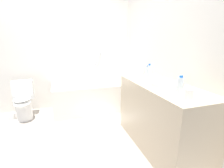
# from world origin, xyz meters

# --- Properties ---
(ground_plane) EXTENTS (4.08, 4.08, 0.00)m
(ground_plane) POSITION_xyz_m (0.00, 0.00, 0.00)
(ground_plane) COLOR #9E9389
(wall_back_tiled) EXTENTS (3.48, 0.10, 2.33)m
(wall_back_tiled) POSITION_xyz_m (0.00, 1.44, 1.16)
(wall_back_tiled) COLOR silver
(wall_back_tiled) RESTS_ON ground_plane
(wall_right_mirror) EXTENTS (0.10, 3.18, 2.33)m
(wall_right_mirror) POSITION_xyz_m (1.59, 0.00, 1.16)
(wall_right_mirror) COLOR silver
(wall_right_mirror) RESTS_ON ground_plane
(bathtub) EXTENTS (1.66, 0.73, 1.18)m
(bathtub) POSITION_xyz_m (0.66, 1.03, 0.31)
(bathtub) COLOR silver
(bathtub) RESTS_ON ground_plane
(toilet) EXTENTS (0.36, 0.53, 0.71)m
(toilet) POSITION_xyz_m (-0.69, 1.01, 0.34)
(toilet) COLOR white
(toilet) RESTS_ON ground_plane
(vanity_counter) EXTENTS (0.60, 1.42, 0.88)m
(vanity_counter) POSITION_xyz_m (1.24, -0.50, 0.44)
(vanity_counter) COLOR tan
(vanity_counter) RESTS_ON ground_plane
(sink_basin) EXTENTS (0.35, 0.35, 0.05)m
(sink_basin) POSITION_xyz_m (1.23, -0.57, 0.91)
(sink_basin) COLOR white
(sink_basin) RESTS_ON vanity_counter
(sink_faucet) EXTENTS (0.11, 0.15, 0.07)m
(sink_faucet) POSITION_xyz_m (1.43, -0.57, 0.91)
(sink_faucet) COLOR #B2B2B7
(sink_faucet) RESTS_ON vanity_counter
(water_bottle_0) EXTENTS (0.07, 0.07, 0.19)m
(water_bottle_0) POSITION_xyz_m (1.21, -0.84, 0.97)
(water_bottle_0) COLOR silver
(water_bottle_0) RESTS_ON vanity_counter
(water_bottle_1) EXTENTS (0.06, 0.06, 0.20)m
(water_bottle_1) POSITION_xyz_m (1.23, -0.12, 0.97)
(water_bottle_1) COLOR silver
(water_bottle_1) RESTS_ON vanity_counter
(water_bottle_2) EXTENTS (0.06, 0.06, 0.24)m
(water_bottle_2) POSITION_xyz_m (1.16, -0.28, 1.00)
(water_bottle_2) COLOR silver
(water_bottle_2) RESTS_ON vanity_counter
(drinking_glass_0) EXTENTS (0.06, 0.06, 0.08)m
(drinking_glass_0) POSITION_xyz_m (1.22, -0.95, 0.92)
(drinking_glass_0) COLOR white
(drinking_glass_0) RESTS_ON vanity_counter
(drinking_glass_1) EXTENTS (0.07, 0.07, 0.10)m
(drinking_glass_1) POSITION_xyz_m (1.16, -1.02, 0.93)
(drinking_glass_1) COLOR white
(drinking_glass_1) RESTS_ON vanity_counter
(drinking_glass_2) EXTENTS (0.06, 0.06, 0.10)m
(drinking_glass_2) POSITION_xyz_m (1.20, -0.02, 0.93)
(drinking_glass_2) COLOR white
(drinking_glass_2) RESTS_ON vanity_counter
(soap_dish) EXTENTS (0.09, 0.06, 0.02)m
(soap_dish) POSITION_xyz_m (1.22, 0.09, 0.89)
(soap_dish) COLOR white
(soap_dish) RESTS_ON vanity_counter
(bath_mat) EXTENTS (0.63, 0.40, 0.01)m
(bath_mat) POSITION_xyz_m (0.69, 0.42, 0.01)
(bath_mat) COLOR white
(bath_mat) RESTS_ON ground_plane
(toilet_paper_roll) EXTENTS (0.11, 0.11, 0.13)m
(toilet_paper_roll) POSITION_xyz_m (-0.91, 1.02, 0.06)
(toilet_paper_roll) COLOR white
(toilet_paper_roll) RESTS_ON ground_plane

